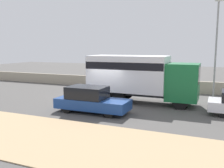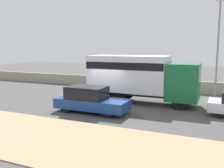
{
  "view_description": "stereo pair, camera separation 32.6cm",
  "coord_description": "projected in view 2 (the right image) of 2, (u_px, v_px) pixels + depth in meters",
  "views": [
    {
      "loc": [
        7.06,
        -14.55,
        3.94
      ],
      "look_at": [
        0.7,
        0.54,
        1.53
      ],
      "focal_mm": 40.0,
      "sensor_mm": 36.0,
      "label": 1
    },
    {
      "loc": [
        7.36,
        -14.42,
        3.94
      ],
      "look_at": [
        0.7,
        0.54,
        1.53
      ],
      "focal_mm": 40.0,
      "sensor_mm": 36.0,
      "label": 2
    }
  ],
  "objects": [
    {
      "name": "box_truck",
      "position": [
        139.0,
        75.0,
        17.66
      ],
      "size": [
        7.66,
        2.56,
        3.35
      ],
      "color": "#196B38",
      "rests_on": "ground_plane"
    },
    {
      "name": "car_hatchback",
      "position": [
        90.0,
        100.0,
        15.23
      ],
      "size": [
        4.52,
        1.76,
        1.57
      ],
      "color": "navy",
      "rests_on": "ground_plane"
    },
    {
      "name": "stone_wall_backdrop",
      "position": [
        137.0,
        84.0,
        23.63
      ],
      "size": [
        60.0,
        0.35,
        1.05
      ],
      "color": "#A39984",
      "rests_on": "ground_plane"
    },
    {
      "name": "dirt_shoulder_foreground",
      "position": [
        39.0,
        136.0,
        11.18
      ],
      "size": [
        60.0,
        5.01,
        0.04
      ],
      "color": "tan",
      "rests_on": "ground_plane"
    },
    {
      "name": "street_lamp",
      "position": [
        218.0,
        41.0,
        19.33
      ],
      "size": [
        0.56,
        0.28,
        7.65
      ],
      "color": "gray",
      "rests_on": "ground_plane"
    },
    {
      "name": "ground_plane",
      "position": [
        99.0,
        107.0,
        16.57
      ],
      "size": [
        80.0,
        80.0,
        0.0
      ],
      "primitive_type": "plane",
      "color": "#514F4C"
    }
  ]
}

